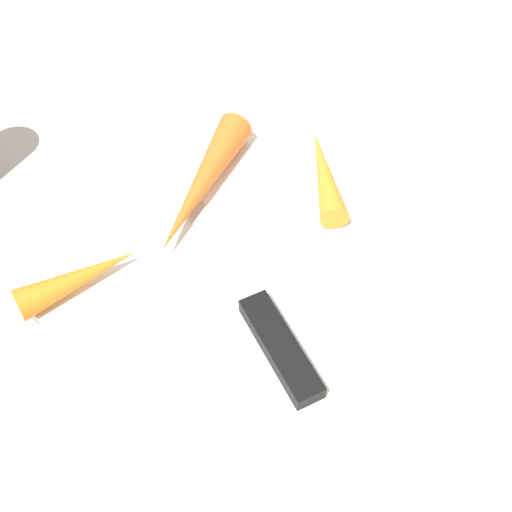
% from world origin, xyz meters
% --- Properties ---
extents(ground_plane, '(1.40, 1.40, 0.00)m').
position_xyz_m(ground_plane, '(0.00, 0.00, 0.00)').
color(ground_plane, '#ADA8A0').
extents(cutting_board, '(0.36, 0.26, 0.01)m').
position_xyz_m(cutting_board, '(0.00, 0.00, 0.01)').
color(cutting_board, white).
rests_on(cutting_board, ground_plane).
extents(knife, '(0.18, 0.13, 0.01)m').
position_xyz_m(knife, '(-0.05, 0.06, 0.02)').
color(knife, '#B7B7BC').
rests_on(knife, cutting_board).
extents(carrot_longest, '(0.05, 0.15, 0.03)m').
position_xyz_m(carrot_longest, '(0.07, -0.03, 0.03)').
color(carrot_longest, orange).
rests_on(carrot_longest, cutting_board).
extents(carrot_medium, '(0.08, 0.10, 0.02)m').
position_xyz_m(carrot_medium, '(-0.01, -0.10, 0.02)').
color(carrot_medium, orange).
rests_on(carrot_medium, cutting_board).
extents(carrot_shortest, '(0.07, 0.10, 0.03)m').
position_xyz_m(carrot_shortest, '(0.10, 0.09, 0.02)').
color(carrot_shortest, orange).
rests_on(carrot_shortest, cutting_board).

